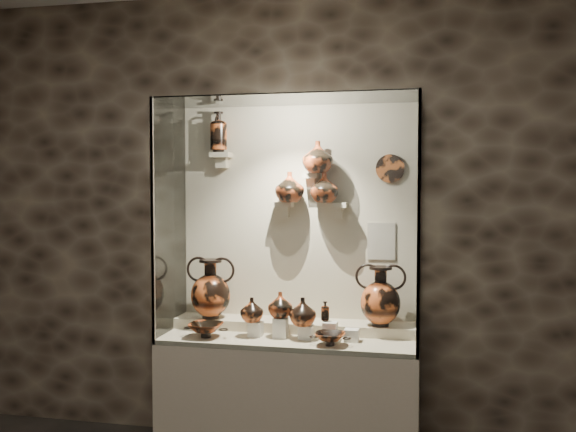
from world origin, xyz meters
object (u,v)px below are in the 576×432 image
object	(u,v)px
amphora_left	(211,289)
kylix_right	(330,338)
jug_c	(303,312)
ovoid_vase_c	(324,188)
ovoid_vase_a	(290,187)
ovoid_vase_b	(318,157)
kylix_left	(206,329)
lekythos_tall	(219,129)
amphora_right	(380,296)
jug_a	(252,310)
lekythos_small	(325,310)
jug_b	(280,305)

from	to	relation	value
amphora_left	kylix_right	distance (m)	0.97
jug_c	ovoid_vase_c	size ratio (longest dim) A/B	0.92
ovoid_vase_a	ovoid_vase_b	distance (m)	0.28
kylix_left	amphora_left	bearing A→B (deg)	119.70
amphora_left	kylix_left	xyz separation A→B (m)	(0.06, -0.27, -0.22)
amphora_left	lekythos_tall	bearing A→B (deg)	84.68
kylix_left	lekythos_tall	xyz separation A→B (m)	(-0.03, 0.37, 1.34)
ovoid_vase_b	ovoid_vase_c	xyz separation A→B (m)	(0.04, 0.01, -0.21)
amphora_right	amphora_left	bearing A→B (deg)	179.27
jug_a	ovoid_vase_a	size ratio (longest dim) A/B	0.77
jug_c	lekythos_tall	xyz separation A→B (m)	(-0.66, 0.29, 1.22)
lekythos_small	kylix_left	size ratio (longest dim) A/B	0.51
lekythos_tall	lekythos_small	bearing A→B (deg)	-1.62
kylix_left	ovoid_vase_b	size ratio (longest dim) A/B	1.32
kylix_right	kylix_left	bearing A→B (deg)	158.25
lekythos_small	kylix_left	world-z (taller)	lekythos_small
amphora_right	ovoid_vase_a	bearing A→B (deg)	173.50
kylix_right	ovoid_vase_c	distance (m)	1.02
jug_a	ovoid_vase_b	bearing A→B (deg)	14.26
kylix_right	jug_c	bearing A→B (deg)	129.68
lekythos_tall	ovoid_vase_c	xyz separation A→B (m)	(0.76, -0.03, -0.41)
amphora_right	ovoid_vase_b	distance (m)	1.02
jug_b	kylix_right	xyz separation A→B (m)	(0.36, -0.15, -0.17)
ovoid_vase_a	ovoid_vase_c	xyz separation A→B (m)	(0.24, 0.00, -0.00)
jug_b	ovoid_vase_b	world-z (taller)	ovoid_vase_b
amphora_left	lekythos_small	xyz separation A→B (m)	(0.84, -0.16, -0.09)
jug_c	kylix_left	distance (m)	0.65
kylix_right	ovoid_vase_c	world-z (taller)	ovoid_vase_c
amphora_left	ovoid_vase_c	distance (m)	1.07
kylix_right	ovoid_vase_a	world-z (taller)	ovoid_vase_a
jug_c	lekythos_tall	distance (m)	1.42
amphora_right	jug_b	size ratio (longest dim) A/B	2.34
amphora_right	ovoid_vase_a	size ratio (longest dim) A/B	1.91
jug_b	ovoid_vase_b	distance (m)	1.03
amphora_left	amphora_right	xyz separation A→B (m)	(1.18, 0.01, -0.01)
lekythos_small	ovoid_vase_b	size ratio (longest dim) A/B	0.67
jug_b	ovoid_vase_c	distance (m)	0.84
kylix_left	ovoid_vase_a	distance (m)	1.11
jug_a	ovoid_vase_c	bearing A→B (deg)	12.43
lekythos_small	ovoid_vase_b	world-z (taller)	ovoid_vase_b
amphora_left	ovoid_vase_c	size ratio (longest dim) A/B	2.09
kylix_left	amphora_right	bearing A→B (deg)	31.01
kylix_right	ovoid_vase_a	size ratio (longest dim) A/B	1.18
jug_c	ovoid_vase_a	distance (m)	0.86
jug_b	lekythos_tall	size ratio (longest dim) A/B	0.53
amphora_left	kylix_left	bearing A→B (deg)	-66.11
amphora_left	ovoid_vase_c	bearing A→B (deg)	16.50
jug_c	amphora_left	bearing A→B (deg)	169.76
amphora_left	jug_a	world-z (taller)	amphora_left
jug_c	lekythos_small	bearing A→B (deg)	16.67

